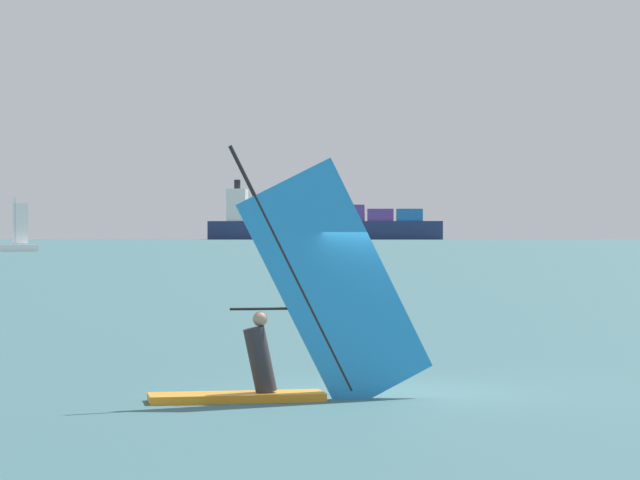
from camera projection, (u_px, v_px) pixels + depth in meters
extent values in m
plane|color=#386066|center=(400.00, 392.00, 22.33)|extent=(4000.00, 4000.00, 0.00)
cube|color=orange|center=(237.00, 397.00, 21.07)|extent=(2.66, 1.05, 0.12)
cylinder|color=black|center=(291.00, 269.00, 21.22)|extent=(1.88, 0.32, 3.68)
cube|color=#268CD8|center=(335.00, 286.00, 21.34)|extent=(2.98, 0.47, 3.85)
cylinder|color=black|center=(283.00, 309.00, 21.20)|extent=(1.58, 0.26, 0.04)
cylinder|color=#2D2D33|center=(260.00, 360.00, 21.14)|extent=(0.55, 0.39, 1.01)
sphere|color=tan|center=(260.00, 319.00, 21.14)|extent=(0.22, 0.22, 0.22)
cube|color=navy|center=(325.00, 230.00, 914.35)|extent=(150.70, 35.30, 11.77)
cube|color=silver|center=(237.00, 205.00, 916.83)|extent=(13.99, 21.55, 20.69)
cylinder|color=black|center=(237.00, 184.00, 916.79)|extent=(4.00, 4.00, 6.00)
cube|color=gold|center=(294.00, 219.00, 915.24)|extent=(18.36, 21.36, 2.60)
cube|color=red|center=(323.00, 215.00, 914.40)|extent=(18.36, 21.36, 7.80)
cube|color=#59388C|center=(352.00, 213.00, 913.57)|extent=(18.36, 21.36, 10.40)
cube|color=#59388C|center=(380.00, 215.00, 912.75)|extent=(18.36, 21.36, 7.80)
cube|color=#1E66AD|center=(409.00, 215.00, 911.93)|extent=(18.36, 21.36, 7.80)
cube|color=#60665B|center=(322.00, 213.00, 1435.49)|extent=(796.57, 567.49, 50.57)
cube|color=white|center=(15.00, 248.00, 223.16)|extent=(7.33, 5.12, 1.05)
cylinder|color=#B2B2B7|center=(15.00, 221.00, 223.15)|extent=(0.16, 0.16, 7.49)
cube|color=white|center=(20.00, 223.00, 223.46)|extent=(2.28, 0.90, 6.29)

